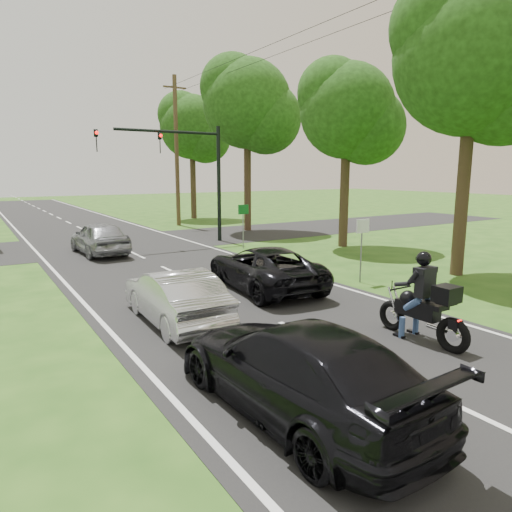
# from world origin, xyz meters

# --- Properties ---
(ground) EXTENTS (140.00, 140.00, 0.00)m
(ground) POSITION_xyz_m (0.00, 0.00, 0.00)
(ground) COLOR #264D15
(ground) RESTS_ON ground
(road) EXTENTS (8.00, 100.00, 0.01)m
(road) POSITION_xyz_m (0.00, 10.00, 0.01)
(road) COLOR black
(road) RESTS_ON ground
(cross_road) EXTENTS (60.00, 7.00, 0.01)m
(cross_road) POSITION_xyz_m (0.00, 16.00, 0.01)
(cross_road) COLOR black
(cross_road) RESTS_ON ground
(motorcycle_rider) EXTENTS (0.66, 2.33, 2.01)m
(motorcycle_rider) POSITION_xyz_m (1.91, -1.68, 0.79)
(motorcycle_rider) COLOR black
(motorcycle_rider) RESTS_ON ground
(dark_suv) EXTENTS (2.69, 5.03, 1.34)m
(dark_suv) POSITION_xyz_m (1.49, 4.00, 0.68)
(dark_suv) COLOR black
(dark_suv) RESTS_ON road
(silver_sedan) EXTENTS (1.52, 4.06, 1.32)m
(silver_sedan) POSITION_xyz_m (-2.16, 2.35, 0.67)
(silver_sedan) COLOR silver
(silver_sedan) RESTS_ON road
(silver_suv) EXTENTS (1.96, 4.43, 1.48)m
(silver_suv) POSITION_xyz_m (-1.33, 13.15, 0.75)
(silver_suv) COLOR gray
(silver_suv) RESTS_ON road
(dark_car_behind) EXTENTS (2.11, 4.91, 1.41)m
(dark_car_behind) POSITION_xyz_m (-2.23, -2.58, 0.72)
(dark_car_behind) COLOR black
(dark_car_behind) RESTS_ON road
(traffic_signal) EXTENTS (6.38, 0.44, 6.00)m
(traffic_signal) POSITION_xyz_m (3.34, 14.00, 4.14)
(traffic_signal) COLOR black
(traffic_signal) RESTS_ON ground
(utility_pole_far) EXTENTS (1.60, 0.28, 10.00)m
(utility_pole_far) POSITION_xyz_m (6.20, 22.00, 5.08)
(utility_pole_far) COLOR brown
(utility_pole_far) RESTS_ON ground
(sign_white) EXTENTS (0.55, 0.07, 2.12)m
(sign_white) POSITION_xyz_m (4.70, 2.98, 1.60)
(sign_white) COLOR slate
(sign_white) RESTS_ON ground
(sign_green) EXTENTS (0.55, 0.07, 2.12)m
(sign_green) POSITION_xyz_m (4.90, 10.98, 1.60)
(sign_green) COLOR slate
(sign_green) RESTS_ON ground
(tree_row_b) EXTENTS (5.60, 5.43, 10.06)m
(tree_row_b) POSITION_xyz_m (8.79, 1.76, 7.13)
(tree_row_b) COLOR #332316
(tree_row_b) RESTS_ON ground
(tree_row_c) EXTENTS (4.80, 4.65, 8.76)m
(tree_row_c) POSITION_xyz_m (9.75, 8.80, 6.23)
(tree_row_c) COLOR #332316
(tree_row_c) RESTS_ON ground
(tree_row_d) EXTENTS (5.76, 5.58, 10.45)m
(tree_row_d) POSITION_xyz_m (9.10, 16.76, 7.43)
(tree_row_d) COLOR #332316
(tree_row_d) RESTS_ON ground
(tree_row_e) EXTENTS (5.28, 5.12, 9.61)m
(tree_row_e) POSITION_xyz_m (9.48, 25.78, 6.83)
(tree_row_e) COLOR #332316
(tree_row_e) RESTS_ON ground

